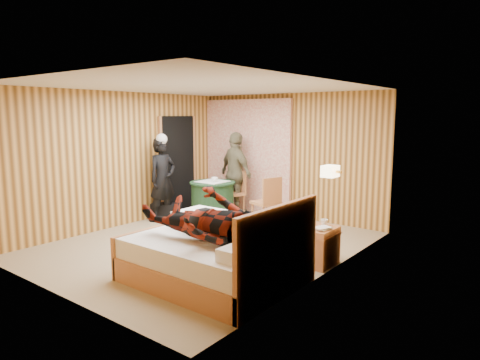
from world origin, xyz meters
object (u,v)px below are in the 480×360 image
Objects in this scene: round_table at (213,201)px; wall_lamp at (330,171)px; man_at_table at (236,174)px; chair_near at (268,199)px; woman_standing at (163,180)px; chair_far at (236,189)px; man_on_bed at (206,208)px; nightstand at (319,246)px; duffel_bag at (166,211)px; bed at (217,256)px.

wall_lamp is at bearing -15.70° from round_table.
man_at_table is (-2.89, 1.56, -0.44)m from wall_lamp.
chair_near is 2.13m from woman_standing.
man_on_bed is at bearing -35.93° from chair_far.
chair_near is at bearing 144.18° from nightstand.
wall_lamp is 3.32m from chair_far.
chair_near is at bearing -63.53° from woman_standing.
duffel_bag is at bearing 39.34° from woman_standing.
woman_standing reaches higher than duffel_bag.
woman_standing reaches higher than nightstand.
man_at_table is (-0.03, 0.05, 0.32)m from chair_far.
man_at_table reaches higher than wall_lamp.
woman_standing is at bearing -143.33° from round_table.
man_on_bed is (0.94, -2.72, 0.42)m from chair_near.
bed is 2.17× the size of chair_far.
wall_lamp is 3.96m from duffel_bag.
woman_standing is at bearing 173.56° from nightstand.
wall_lamp reaches higher than round_table.
man_at_table reaches higher than round_table.
man_at_table is at bearing 151.66° from wall_lamp.
wall_lamp is 2.13m from chair_near.
bed is 3.72× the size of duffel_bag.
man_on_bed is at bearing -115.66° from nightstand.
chair_near is at bearing 149.15° from wall_lamp.
duffel_bag is 0.31× the size of man_on_bed.
chair_near is 1.33m from man_at_table.
man_on_bed is (3.00, -2.08, 0.82)m from duffel_bag.
man_at_table reaches higher than woman_standing.
duffel_bag is at bearing 174.30° from wall_lamp.
nightstand is 0.32× the size of man_at_table.
round_table is 1.64× the size of duffel_bag.
bed is at bearing -34.32° from chair_far.
chair_far is at bearing 149.00° from nightstand.
round_table is at bearing -71.34° from chair_far.
chair_far is 0.57× the size of woman_standing.
woman_standing reaches higher than bed.
woman_standing is at bearing 78.31° from man_at_table.
duffel_bag is (-2.97, 1.85, -0.16)m from bed.
round_table is 0.50× the size of man_on_bed.
duffel_bag is (-0.92, -1.13, -0.39)m from chair_far.
nightstand is (0.76, 1.29, -0.04)m from bed.
woman_standing is at bearing 176.44° from wall_lamp.
round_table is 1.02m from duffel_bag.
bed is 2.67m from chair_near.
nightstand is 0.59× the size of chair_far.
nightstand is at bearing -9.92° from chair_far.
chair_far is 0.53× the size of man_on_bed.
chair_near is 0.55× the size of man_at_table.
woman_standing is (-3.63, 0.41, 0.54)m from nightstand.
chair_far is 1.54m from woman_standing.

